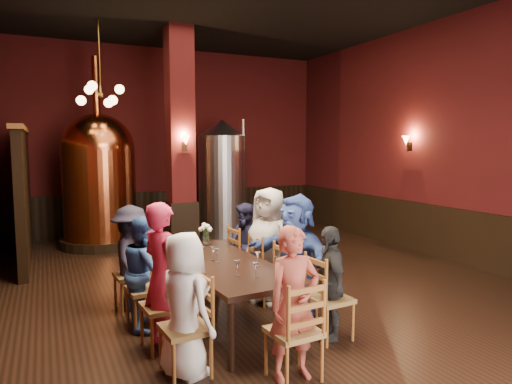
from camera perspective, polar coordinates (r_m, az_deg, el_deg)
name	(u,v)px	position (r m, az deg, el deg)	size (l,w,h in m)	color
room	(250,139)	(6.89, -0.71, 6.66)	(10.00, 10.02, 4.50)	black
wainscot_right	(439,232)	(9.41, 21.95, -4.67)	(0.08, 9.90, 1.00)	black
wainscot_back	(170,211)	(11.72, -10.74, -2.30)	(7.90, 0.08, 1.00)	black
column	(180,140)	(9.43, -9.46, 6.40)	(0.58, 0.58, 4.50)	#480F11
partition	(24,196)	(9.54, -27.04, -0.50)	(0.22, 3.50, 2.40)	black
pendant_cluster	(101,95)	(9.29, -18.85, 11.43)	(0.90, 0.90, 1.70)	#A57226
sconce_wall	(410,143)	(9.78, 18.66, 5.86)	(0.20, 0.20, 0.36)	black
sconce_column	(184,143)	(9.14, -8.94, 6.11)	(0.20, 0.20, 0.36)	black
dining_table	(222,267)	(5.61, -4.23, -9.35)	(1.17, 2.47, 0.75)	black
chair_0	(185,328)	(4.50, -8.85, -16.43)	(0.46, 0.46, 0.92)	#945B25
person_0	(185,305)	(4.42, -8.90, -13.74)	(0.67, 0.44, 1.37)	white
chair_1	(163,306)	(5.09, -11.55, -13.76)	(0.46, 0.46, 0.92)	#945B25
person_1	(162,276)	(4.99, -11.63, -10.22)	(0.57, 0.38, 1.57)	#C72245
chair_2	(146,289)	(5.69, -13.61, -11.66)	(0.46, 0.46, 0.92)	#945B25
person_2	(145,272)	(5.63, -13.66, -9.67)	(0.65, 0.32, 1.33)	#2C5294
chair_3	(132,275)	(6.31, -15.27, -9.94)	(0.46, 0.46, 0.92)	#945B25
person_3	(131,258)	(6.25, -15.32, -7.91)	(0.89, 0.51, 1.38)	black
chair_4	(330,298)	(5.28, 9.18, -12.96)	(0.46, 0.46, 0.92)	#945B25
person_4	(330,283)	(5.23, 9.21, -11.11)	(0.75, 0.31, 1.28)	black
chair_5	(296,282)	(5.80, 5.00, -11.18)	(0.46, 0.46, 0.92)	#945B25
person_5	(296,257)	(5.71, 5.03, -8.07)	(1.45, 0.46, 1.57)	#2F478D
chair_6	(269,270)	(6.33, 1.60, -9.67)	(0.46, 0.46, 0.92)	#945B25
person_6	(269,246)	(6.25, 1.61, -6.72)	(0.78, 0.51, 1.59)	#B5AFA0
chair_7	(246,259)	(6.90, -1.28, -8.36)	(0.46, 0.46, 0.92)	#945B25
person_7	(246,246)	(6.85, -1.28, -6.82)	(0.63, 0.31, 1.30)	#1D1D3A
chair_8	(294,331)	(4.40, 4.73, -16.90)	(0.46, 0.46, 0.92)	#945B25
person_8	(294,304)	(4.30, 4.76, -13.73)	(0.52, 0.34, 1.44)	#A34436
copper_kettle	(99,178)	(10.22, -19.01, 1.63)	(1.68, 1.68, 3.98)	black
steel_vessel	(223,178)	(10.88, -4.21, 1.79)	(1.41, 1.41, 2.75)	#B2B2B7
rose_vase	(206,231)	(6.46, -6.26, -4.82)	(0.19, 0.19, 0.32)	white
wine_glass_0	(202,253)	(5.69, -6.73, -7.62)	(0.07, 0.07, 0.17)	white
wine_glass_1	(176,247)	(6.07, -10.02, -6.81)	(0.07, 0.07, 0.17)	white
wine_glass_2	(217,255)	(5.57, -4.89, -7.90)	(0.07, 0.07, 0.17)	white
wine_glass_3	(277,265)	(5.12, 2.62, -9.11)	(0.07, 0.07, 0.17)	white
wine_glass_4	(256,270)	(4.91, -0.03, -9.77)	(0.07, 0.07, 0.17)	white
wine_glass_5	(258,259)	(5.36, 0.21, -8.41)	(0.07, 0.07, 0.17)	white
wine_glass_6	(237,268)	(5.00, -2.36, -9.49)	(0.07, 0.07, 0.17)	white
wine_glass_7	(213,253)	(5.66, -5.39, -7.66)	(0.07, 0.07, 0.17)	white
wine_glass_8	(278,265)	(5.11, 2.77, -9.16)	(0.07, 0.07, 0.17)	white
wine_glass_9	(176,247)	(6.09, -9.99, -6.75)	(0.07, 0.07, 0.17)	white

